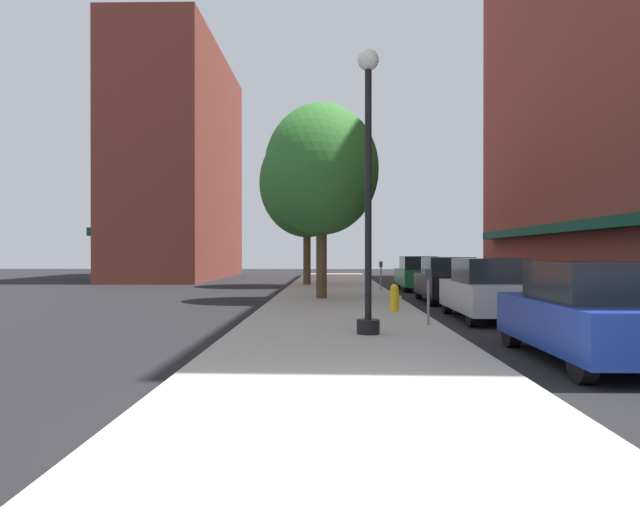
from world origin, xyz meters
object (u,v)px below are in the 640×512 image
Objects in this scene: fire_hydrant at (394,297)px; parking_meter_near at (381,272)px; parking_meter_far at (428,289)px; car_black at (447,280)px; lamppost at (368,185)px; car_green at (418,274)px; tree_mid at (307,183)px; car_silver at (488,290)px; tree_near at (321,170)px; car_blue at (590,314)px.

fire_hydrant is 9.80m from parking_meter_near.
car_black is at bearing 75.96° from parking_meter_far.
lamppost reaches higher than car_green.
fire_hydrant is 0.18× the size of car_green.
tree_mid reaches higher than car_silver.
car_black is at bearing -91.90° from car_green.
lamppost is 4.50× the size of parking_meter_near.
parking_meter_far is at bearing -99.34° from car_green.
fire_hydrant is 3.35m from parking_meter_far.
tree_mid is 7.96m from car_green.
tree_near reaches higher than car_green.
car_silver is at bearing -70.97° from tree_mid.
lamppost reaches higher than parking_meter_far.
parking_meter_near is (1.50, 14.65, -2.25)m from lamppost.
parking_meter_near is at bearing 61.11° from tree_near.
parking_meter_far is 8.04m from car_black.
parking_meter_far is 15.07m from car_green.
tree_near is 9.05m from car_green.
lamppost is 1.37× the size of car_blue.
parking_meter_near is at bearing 87.46° from fire_hydrant.
tree_near reaches higher than parking_meter_far.
car_silver is at bearing 47.10° from lamppost.
car_silver is (0.00, 6.29, 0.00)m from car_blue.
tree_near is 1.69× the size of car_black.
parking_meter_near is 0.30× the size of car_blue.
tree_mid is (-3.56, 5.04, 4.65)m from parking_meter_near.
car_black is at bearing -61.87° from tree_mid.
car_green is at bearing 88.35° from car_black.
car_blue is at bearing -64.87° from parking_meter_far.
lamppost is at bearing -135.15° from car_silver.
car_green is at bearing -29.89° from tree_mid.
tree_near is 13.90m from car_blue.
tree_near reaches higher than parking_meter_near.
fire_hydrant is 15.97m from tree_mid.
lamppost is at bearing -103.70° from car_green.
tree_mid is at bearing 101.13° from parking_meter_far.
fire_hydrant is (1.07, 4.87, -2.68)m from lamppost.
tree_near is at bearing 96.48° from lamppost.
car_silver is at bearing 92.01° from car_blue.
lamppost is 1.37× the size of car_green.
tree_near is 6.18m from car_black.
car_black is (1.95, 7.80, -0.14)m from parking_meter_far.
tree_mid is at bearing 148.21° from car_green.
car_silver is at bearing -53.48° from tree_near.
fire_hydrant is 0.11× the size of tree_near.
tree_near is at bearing -84.55° from tree_mid.
car_silver is (4.58, -6.18, -4.12)m from tree_near.
parking_meter_far is (0.00, -13.07, 0.00)m from parking_meter_near.
car_silver and car_black have the same top height.
lamppost is 7.47× the size of fire_hydrant.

